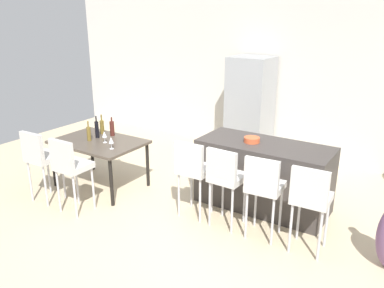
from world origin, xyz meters
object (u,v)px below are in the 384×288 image
Objects in this scene: dining_chair_near at (40,155)px; dining_chair_far at (69,164)px; wine_glass_right at (104,135)px; wine_bottle_far at (112,128)px; wine_bottle_middle at (102,127)px; fruit_bowl at (252,140)px; bar_chair_far at (311,196)px; kitchen_island at (263,175)px; bar_chair_left at (193,167)px; refrigerator at (250,108)px; bar_chair_middle at (226,175)px; dining_table at (99,145)px; wine_bottle_end at (97,129)px; bar_chair_right at (264,185)px; wine_bottle_near at (89,133)px; wine_glass_left at (111,141)px.

dining_chair_far is (0.60, -0.00, 0.00)m from dining_chair_near.
dining_chair_far is at bearing -78.71° from wine_glass_right.
wine_bottle_middle is at bearing -176.84° from wine_bottle_far.
fruit_bowl is at bearing 9.48° from wine_bottle_middle.
wine_bottle_middle is at bearing 174.67° from bar_chair_far.
bar_chair_left is at bearing -130.42° from kitchen_island.
bar_chair_far is 6.03× the size of wine_glass_right.
refrigerator is at bearing 55.43° from wine_bottle_middle.
wine_bottle_far is (-2.38, -0.43, 0.40)m from kitchen_island.
dining_table is at bearing 179.38° from bar_chair_middle.
bar_chair_middle is at bearing -8.62° from wine_bottle_far.
wine_bottle_end is at bearing -120.75° from refrigerator.
kitchen_island is 1.69× the size of bar_chair_right.
wine_bottle_near is at bearing -161.91° from kitchen_island.
kitchen_island is 1.69× the size of bar_chair_middle.
bar_chair_left reaches higher than fruit_bowl.
wine_bottle_end is 0.22m from wine_bottle_middle.
wine_bottle_end is at bearing 177.87° from bar_chair_far.
kitchen_island is at bearing -59.23° from refrigerator.
bar_chair_left is 1.00× the size of bar_chair_middle.
bar_chair_far is 3.37× the size of wine_bottle_middle.
fruit_bowl reaches higher than dining_table.
wine_bottle_middle is at bearing 139.52° from wine_glass_right.
bar_chair_middle reaches higher than wine_bottle_far.
wine_bottle_middle is 1.05× the size of wine_bottle_far.
bar_chair_middle is at bearing -0.62° from dining_table.
wine_bottle_near is (0.18, 0.74, 0.16)m from dining_chair_near.
bar_chair_far is 3.10m from wine_glass_right.
wine_bottle_far is at bearing 105.49° from dining_chair_far.
bar_chair_far is 3.27m from wine_bottle_far.
dining_chair_far is at bearing -65.01° from wine_bottle_middle.
wine_bottle_near is at bearing 170.95° from wine_glass_left.
wine_glass_right is at bearing -161.46° from kitchen_island.
fruit_bowl is (-1.04, 0.72, 0.26)m from bar_chair_far.
wine_bottle_middle reaches higher than kitchen_island.
bar_chair_far reaches higher than wine_bottle_near.
dining_chair_far is (-1.89, -0.79, 0.00)m from bar_chair_middle.
wine_bottle_near is at bearing -105.90° from wine_bottle_far.
bar_chair_left and bar_chair_middle have the same top height.
wine_bottle_end reaches higher than dining_table.
bar_chair_far is 1.00× the size of dining_chair_near.
wine_bottle_near reaches higher than dining_table.
wine_glass_right is at bearing 179.63° from bar_chair_right.
dining_chair_near reaches higher than wine_glass_right.
dining_table is 0.23m from wine_bottle_near.
wine_bottle_middle is (-1.94, 0.32, 0.16)m from bar_chair_left.
dining_table is at bearing -162.65° from kitchen_island.
bar_chair_middle is at bearing -0.46° from wine_glass_right.
wine_bottle_end reaches higher than bar_chair_left.
bar_chair_left is 1.00× the size of dining_chair_near.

